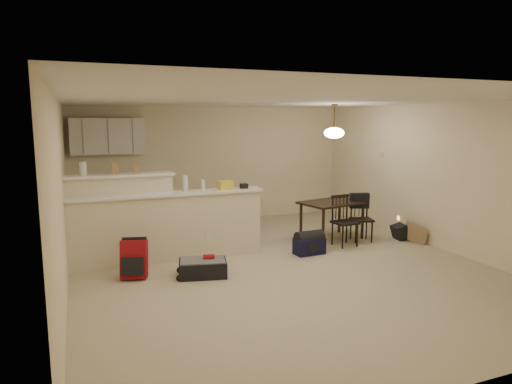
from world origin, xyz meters
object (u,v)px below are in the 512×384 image
dining_chair_near (345,221)px  suitcase (203,268)px  pendant_lamp (334,132)px  black_daypack (400,232)px  dining_table (332,206)px  navy_duffel (309,246)px  red_backpack (134,259)px  dining_chair_far (362,218)px

dining_chair_near → suitcase: size_ratio=1.34×
pendant_lamp → black_daypack: 2.25m
dining_table → black_daypack: (1.18, -0.49, -0.49)m
suitcase → black_daypack: bearing=21.8°
dining_chair_near → black_daypack: (1.20, -0.01, -0.31)m
navy_duffel → black_daypack: bearing=2.9°
pendant_lamp → red_backpack: pendant_lamp is taller
red_backpack → dining_chair_far: bearing=22.7°
pendant_lamp → navy_duffel: (-0.86, -0.71, -1.85)m
pendant_lamp → red_backpack: bearing=-167.3°
dining_table → dining_chair_near: dining_chair_near is taller
dining_table → black_daypack: size_ratio=4.14×
black_daypack → dining_table: bearing=81.6°
pendant_lamp → dining_table: bearing=0.0°
dining_chair_far → suitcase: 3.34m
dining_chair_near → suitcase: 2.86m
dining_table → dining_chair_near: 0.52m
suitcase → red_backpack: bearing=175.4°
navy_duffel → red_backpack: bearing=179.1°
navy_duffel → suitcase: bearing=-171.4°
dining_chair_near → navy_duffel: dining_chair_near is taller
black_daypack → pendant_lamp: bearing=81.6°
dining_chair_near → dining_table: bearing=81.5°
dining_table → pendant_lamp: (0.00, 0.00, 1.36)m
pendant_lamp → black_daypack: pendant_lamp is taller
pendant_lamp → red_backpack: size_ratio=1.15×
suitcase → black_daypack: (3.97, 0.63, 0.02)m
red_backpack → suitcase: bearing=-1.8°
dining_table → dining_chair_near: size_ratio=1.43×
suitcase → red_backpack: red_backpack is taller
dining_chair_far → pendant_lamp: bearing=158.7°
dining_table → pendant_lamp: size_ratio=2.07×
pendant_lamp → black_daypack: bearing=-22.8°
red_backpack → black_daypack: size_ratio=1.74×
dining_table → pendant_lamp: bearing=0.0°
dining_chair_near → navy_duffel: 0.92m
dining_chair_far → suitcase: (-3.23, -0.80, -0.31)m
dining_chair_far → red_backpack: size_ratio=1.59×
pendant_lamp → suitcase: pendant_lamp is taller
dining_table → dining_chair_far: bearing=-48.7°
dining_chair_near → red_backpack: dining_chair_near is taller
navy_duffel → black_daypack: (2.03, 0.22, 0.00)m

